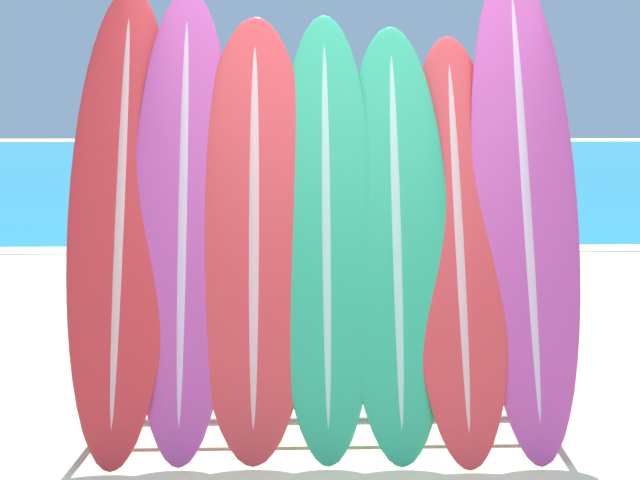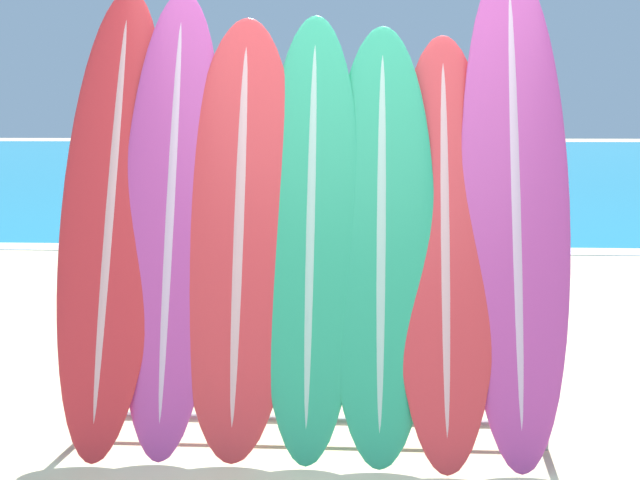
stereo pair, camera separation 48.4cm
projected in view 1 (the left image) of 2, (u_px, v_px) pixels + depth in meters
name	position (u px, v px, depth m)	size (l,w,h in m)	color
ocean_water	(301.00, 157.00, 40.20)	(120.00, 60.00, 0.01)	teal
surfboard_rack	(325.00, 349.00, 4.40)	(2.37, 0.04, 0.90)	slate
surfboard_slot_0	(121.00, 214.00, 4.36)	(0.52, 0.94, 2.31)	red
surfboard_slot_1	(183.00, 216.00, 4.35)	(0.51, 0.82, 2.29)	#B23D8E
surfboard_slot_2	(254.00, 231.00, 4.34)	(0.59, 0.77, 2.15)	red
surfboard_slot_3	(326.00, 230.00, 4.35)	(0.50, 0.80, 2.16)	#289E70
surfboard_slot_4	(396.00, 235.00, 4.36)	(0.53, 0.82, 2.10)	#289E70
surfboard_slot_5	(458.00, 239.00, 4.38)	(0.51, 0.92, 2.06)	red
surfboard_slot_6	(525.00, 198.00, 4.43)	(0.53, 0.98, 2.45)	#B23D8E
person_near_water	(374.00, 186.00, 9.45)	(0.28, 0.24, 1.69)	beige
person_mid_beach	(272.00, 187.00, 8.62)	(0.26, 0.30, 1.78)	tan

